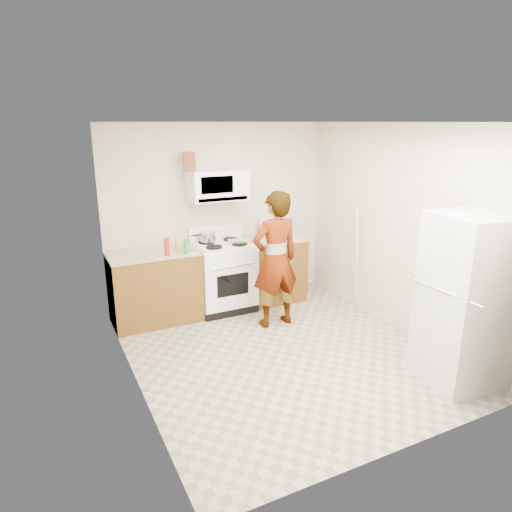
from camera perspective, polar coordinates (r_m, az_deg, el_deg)
floor at (r=5.27m, az=3.31°, el=-11.96°), size 3.60×3.60×0.00m
back_wall at (r=6.38m, az=-4.47°, el=5.06°), size 3.20×0.02×2.50m
right_wall at (r=5.74m, az=17.50°, el=3.06°), size 0.02×3.60×2.50m
cabinet_left at (r=6.01m, az=-12.46°, el=-3.92°), size 1.12×0.62×0.90m
counter_left at (r=5.87m, az=-12.74°, el=0.36°), size 1.14×0.64×0.03m
cabinet_right at (r=6.60m, az=2.16°, el=-1.70°), size 0.80×0.62×0.90m
counter_right at (r=6.47m, az=2.20°, el=2.24°), size 0.82×0.64×0.03m
gas_range at (r=6.26m, az=-4.11°, el=-2.39°), size 0.76×0.65×1.13m
microwave at (r=6.10m, az=-4.80°, el=8.83°), size 0.76×0.38×0.40m
person at (r=5.65m, az=2.42°, el=-0.48°), size 0.64×0.43×1.72m
fridge at (r=4.85m, az=24.83°, el=-5.12°), size 0.78×0.78×1.70m
kettle at (r=6.60m, az=1.08°, el=3.55°), size 0.17×0.17×0.19m
jug at (r=5.94m, az=-8.36°, el=11.61°), size 0.16×0.16×0.24m
saucepan at (r=6.18m, az=-6.06°, el=2.40°), size 0.26×0.26×0.12m
tray at (r=6.13m, az=-2.27°, el=1.81°), size 0.27×0.20×0.05m
bottle_spray at (r=5.64m, az=-11.08°, el=1.13°), size 0.08×0.08×0.22m
bottle_hot_sauce at (r=5.85m, az=-9.86°, el=1.42°), size 0.06×0.06×0.15m
bottle_green_cap at (r=5.66m, az=-8.76°, el=1.16°), size 0.08×0.08×0.19m
pot_lid at (r=5.88m, az=-8.65°, el=0.87°), size 0.33×0.33×0.01m
broom at (r=6.31m, az=12.46°, el=-0.26°), size 0.28×0.20×1.44m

